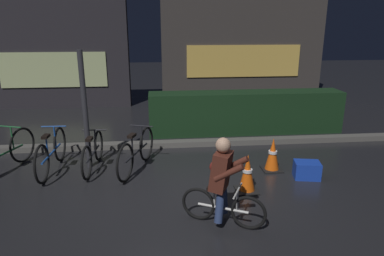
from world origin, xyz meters
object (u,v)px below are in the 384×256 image
at_px(parked_bike_left_mid, 51,153).
at_px(blue_crate, 307,170).
at_px(street_post, 85,111).
at_px(traffic_cone_near, 247,174).
at_px(parked_bike_leftmost, 3,154).
at_px(cyclist, 222,181).
at_px(traffic_cone_far, 273,155).
at_px(parked_bike_center_right, 137,152).
at_px(parked_bike_center_left, 93,153).

bearing_deg(parked_bike_left_mid, blue_crate, -97.60).
distance_m(street_post, traffic_cone_near, 3.14).
xyz_separation_m(parked_bike_leftmost, traffic_cone_near, (4.27, -1.20, -0.05)).
xyz_separation_m(parked_bike_left_mid, traffic_cone_near, (3.40, -1.18, -0.05)).
bearing_deg(blue_crate, cyclist, -144.01).
distance_m(street_post, parked_bike_left_mid, 1.00).
relative_size(traffic_cone_far, cyclist, 0.51).
bearing_deg(traffic_cone_near, parked_bike_center_right, 149.75).
xyz_separation_m(parked_bike_center_left, blue_crate, (3.84, -0.79, -0.17)).
bearing_deg(parked_bike_center_right, traffic_cone_far, -76.98).
bearing_deg(cyclist, parked_bike_center_left, 160.75).
distance_m(parked_bike_center_left, blue_crate, 3.93).
xyz_separation_m(street_post, parked_bike_leftmost, (-1.52, -0.10, -0.74)).
distance_m(parked_bike_center_right, cyclist, 2.34).
relative_size(traffic_cone_near, traffic_cone_far, 1.01).
height_order(parked_bike_left_mid, parked_bike_center_right, same).
height_order(parked_bike_left_mid, cyclist, cyclist).
bearing_deg(blue_crate, parked_bike_leftmost, 171.65).
xyz_separation_m(parked_bike_left_mid, blue_crate, (4.59, -0.78, -0.21)).
bearing_deg(traffic_cone_far, traffic_cone_near, -130.77).
relative_size(parked_bike_leftmost, parked_bike_center_right, 1.02).
height_order(street_post, parked_bike_center_right, street_post).
bearing_deg(parked_bike_center_right, parked_bike_left_mid, 105.17).
bearing_deg(street_post, traffic_cone_near, -25.31).
bearing_deg(traffic_cone_far, street_post, 171.57).
height_order(street_post, traffic_cone_far, street_post).
bearing_deg(parked_bike_left_mid, parked_bike_center_left, -87.30).
xyz_separation_m(street_post, cyclist, (2.16, -2.19, -0.48)).
distance_m(parked_bike_leftmost, parked_bike_center_right, 2.44).
bearing_deg(parked_bike_left_mid, parked_bike_leftmost, 90.86).
xyz_separation_m(traffic_cone_far, blue_crate, (0.51, -0.39, -0.16)).
bearing_deg(parked_bike_leftmost, cyclist, -100.45).
distance_m(street_post, traffic_cone_far, 3.56).
height_order(parked_bike_left_mid, traffic_cone_near, parked_bike_left_mid).
relative_size(parked_bike_left_mid, cyclist, 1.38).
bearing_deg(parked_bike_center_left, street_post, 45.71).
distance_m(street_post, parked_bike_center_right, 1.20).
distance_m(parked_bike_center_left, traffic_cone_near, 2.91).
distance_m(parked_bike_center_left, traffic_cone_far, 3.36).
distance_m(parked_bike_leftmost, blue_crate, 5.52).
distance_m(parked_bike_center_left, cyclist, 2.95).
distance_m(parked_bike_leftmost, parked_bike_center_left, 1.62).
bearing_deg(street_post, parked_bike_center_left, -48.50).
bearing_deg(cyclist, parked_bike_left_mid, 169.56).
distance_m(parked_bike_left_mid, blue_crate, 4.66).
height_order(parked_bike_leftmost, cyclist, cyclist).
xyz_separation_m(street_post, blue_crate, (3.94, -0.90, -0.95)).
distance_m(parked_bike_leftmost, parked_bike_left_mid, 0.87).
height_order(traffic_cone_near, blue_crate, traffic_cone_near).
xyz_separation_m(traffic_cone_near, blue_crate, (1.19, 0.40, -0.16)).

